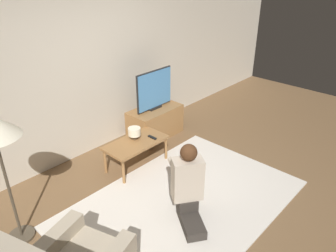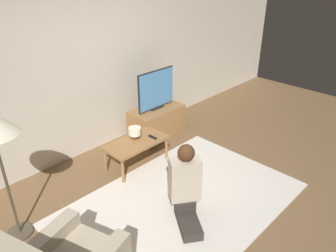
# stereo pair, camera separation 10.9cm
# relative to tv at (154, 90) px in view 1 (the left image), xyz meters

# --- Properties ---
(ground_plane) EXTENTS (10.00, 10.00, 0.00)m
(ground_plane) POSITION_rel_tv_xyz_m (-1.02, -1.50, -0.83)
(ground_plane) COLOR brown
(wall_back) EXTENTS (10.00, 0.06, 2.60)m
(wall_back) POSITION_rel_tv_xyz_m (-1.02, 0.43, 0.47)
(wall_back) COLOR beige
(wall_back) RESTS_ON ground_plane
(rug) EXTENTS (2.92, 1.93, 0.02)m
(rug) POSITION_rel_tv_xyz_m (-1.02, -1.50, -0.82)
(rug) COLOR silver
(rug) RESTS_ON ground_plane
(tv_stand) EXTENTS (0.91, 0.48, 0.50)m
(tv_stand) POSITION_rel_tv_xyz_m (0.00, -0.00, -0.58)
(tv_stand) COLOR olive
(tv_stand) RESTS_ON ground_plane
(tv) EXTENTS (0.74, 0.08, 0.65)m
(tv) POSITION_rel_tv_xyz_m (0.00, 0.00, 0.00)
(tv) COLOR black
(tv) RESTS_ON tv_stand
(coffee_table) EXTENTS (0.90, 0.47, 0.40)m
(coffee_table) POSITION_rel_tv_xyz_m (-0.84, -0.46, -0.47)
(coffee_table) COLOR olive
(coffee_table) RESTS_ON ground_plane
(person_kneeling) EXTENTS (0.69, 0.84, 0.95)m
(person_kneeling) POSITION_rel_tv_xyz_m (-1.16, -1.67, -0.36)
(person_kneeling) COLOR #332D28
(person_kneeling) RESTS_ON rug
(table_lamp) EXTENTS (0.18, 0.18, 0.17)m
(table_lamp) POSITION_rel_tv_xyz_m (-0.79, -0.38, -0.32)
(table_lamp) COLOR #4C3823
(table_lamp) RESTS_ON coffee_table
(remote) EXTENTS (0.04, 0.15, 0.02)m
(remote) POSITION_rel_tv_xyz_m (-0.61, -0.55, -0.42)
(remote) COLOR black
(remote) RESTS_ON coffee_table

